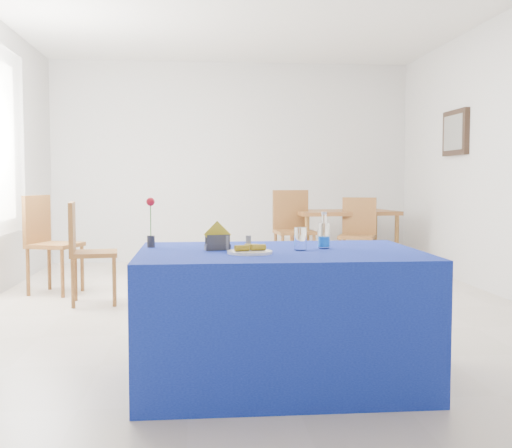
% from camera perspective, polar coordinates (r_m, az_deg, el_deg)
% --- Properties ---
extents(floor, '(7.00, 7.00, 0.00)m').
position_cam_1_polar(floor, '(5.72, -0.13, -7.76)').
color(floor, beige).
rests_on(floor, ground).
extents(room_shell, '(7.00, 7.00, 7.00)m').
position_cam_1_polar(room_shell, '(5.63, -0.13, 9.94)').
color(room_shell, silver).
rests_on(room_shell, ground).
extents(picture_frame, '(0.06, 0.64, 0.52)m').
position_cam_1_polar(picture_frame, '(7.79, 17.33, 7.76)').
color(picture_frame, black).
rests_on(picture_frame, room_shell).
extents(picture_art, '(0.02, 0.52, 0.40)m').
position_cam_1_polar(picture_art, '(7.78, 17.15, 7.76)').
color(picture_art, '#998C66').
rests_on(picture_art, room_shell).
extents(plate, '(0.25, 0.25, 0.01)m').
position_cam_1_polar(plate, '(3.51, -0.56, -2.51)').
color(plate, white).
rests_on(plate, blue_table).
extents(drinking_glass, '(0.07, 0.07, 0.13)m').
position_cam_1_polar(drinking_glass, '(3.68, 3.97, -1.32)').
color(drinking_glass, white).
rests_on(drinking_glass, blue_table).
extents(salt_shaker, '(0.03, 0.03, 0.08)m').
position_cam_1_polar(salt_shaker, '(3.67, -2.62, -1.68)').
color(salt_shaker, slate).
rests_on(salt_shaker, blue_table).
extents(pepper_shaker, '(0.03, 0.03, 0.08)m').
position_cam_1_polar(pepper_shaker, '(3.66, -0.68, -1.69)').
color(pepper_shaker, slate).
rests_on(pepper_shaker, blue_table).
extents(blue_table, '(1.60, 1.10, 0.76)m').
position_cam_1_polar(blue_table, '(3.72, 2.09, -8.18)').
color(blue_table, navy).
rests_on(blue_table, floor).
extents(water_bottle, '(0.07, 0.07, 0.21)m').
position_cam_1_polar(water_bottle, '(3.78, 6.05, -1.10)').
color(water_bottle, silver).
rests_on(water_bottle, blue_table).
extents(napkin_holder, '(0.16, 0.09, 0.17)m').
position_cam_1_polar(napkin_holder, '(3.67, -3.44, -1.58)').
color(napkin_holder, '#323237').
rests_on(napkin_holder, blue_table).
extents(rose_vase, '(0.05, 0.05, 0.30)m').
position_cam_1_polar(rose_vase, '(3.86, -9.34, 0.08)').
color(rose_vase, '#29292E').
rests_on(rose_vase, blue_table).
extents(oak_table, '(1.41, 1.00, 0.76)m').
position_cam_1_polar(oak_table, '(8.50, 7.76, 0.67)').
color(oak_table, brown).
rests_on(oak_table, floor).
extents(chair_bg_left, '(0.50, 0.50, 1.03)m').
position_cam_1_polar(chair_bg_left, '(8.08, 3.27, -0.06)').
color(chair_bg_left, brown).
rests_on(chair_bg_left, floor).
extents(chair_bg_right, '(0.55, 0.55, 0.94)m').
position_cam_1_polar(chair_bg_right, '(8.01, 9.05, -0.51)').
color(chair_bg_right, brown).
rests_on(chair_bg_right, floor).
extents(chair_win_a, '(0.48, 0.48, 0.95)m').
position_cam_1_polar(chair_win_a, '(6.18, -15.03, -1.84)').
color(chair_win_a, brown).
rests_on(chair_win_a, floor).
extents(chair_win_b, '(0.57, 0.57, 1.00)m').
position_cam_1_polar(chair_win_b, '(6.87, -18.09, -1.09)').
color(chair_win_b, brown).
rests_on(chair_win_b, floor).
extents(banana_pieces, '(0.18, 0.12, 0.03)m').
position_cam_1_polar(banana_pieces, '(3.52, -0.45, -2.09)').
color(banana_pieces, gold).
rests_on(banana_pieces, plate).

